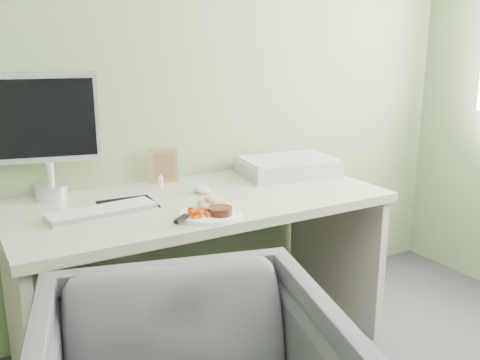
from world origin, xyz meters
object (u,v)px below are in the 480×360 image
plate (210,215)px  scanner (288,167)px  monitor (45,129)px  desk (199,237)px

plate → scanner: scanner is taller
monitor → plate: bearing=-36.5°
desk → monitor: bearing=150.3°
desk → plate: (-0.07, -0.25, 0.19)m
desk → monitor: (-0.55, 0.31, 0.48)m
desk → plate: size_ratio=6.66×
plate → scanner: 0.76m
plate → desk: bearing=74.5°
desk → plate: bearing=-105.5°
plate → scanner: size_ratio=0.51×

